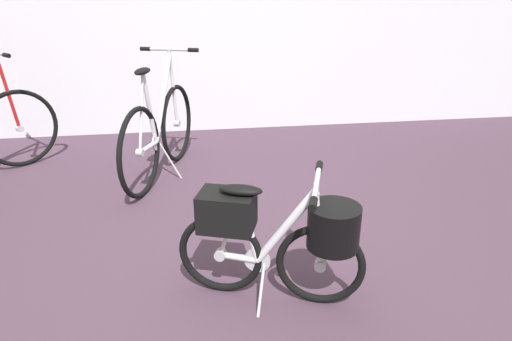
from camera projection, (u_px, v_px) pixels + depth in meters
The scene contains 3 objects.
ground_plane at pixel (262, 273), 2.60m from camera, with size 8.25×8.25×0.00m, color #473342.
folding_bike_foreground at pixel (279, 235), 2.25m from camera, with size 0.94×0.54×0.70m.
display_bike_right at pixel (160, 132), 3.81m from camera, with size 0.64×1.47×1.07m.
Camera 1 is at (-0.36, -2.15, 1.54)m, focal length 31.28 mm.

